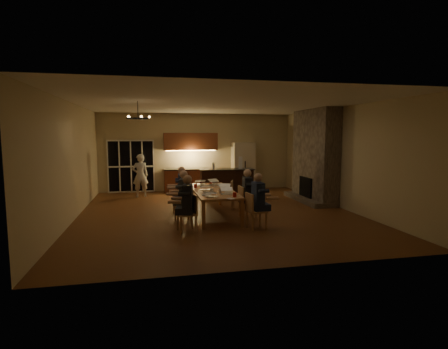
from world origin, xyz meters
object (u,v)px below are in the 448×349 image
(plate_far, at_px, (220,186))
(chandelier, at_px, (138,118))
(mug_front, at_px, (212,191))
(redcup_mid, at_px, (195,186))
(dining_table, at_px, (213,203))
(can_right, at_px, (224,186))
(bar_island, at_px, (227,183))
(laptop_f, at_px, (215,181))
(mug_back, at_px, (196,185))
(chair_right_far, at_px, (238,195))
(laptop_a, at_px, (211,192))
(person_left_mid, at_px, (184,196))
(bar_blender, at_px, (241,163))
(refrigerator, at_px, (243,166))
(chair_left_near, at_px, (187,213))
(person_left_near, at_px, (188,204))
(laptop_c, at_px, (205,186))
(laptop_e, at_px, (200,181))
(redcup_near, at_px, (235,195))
(person_left_far, at_px, (182,189))
(redcup_far, at_px, (211,181))
(plate_near, at_px, (229,192))
(plate_left, at_px, (206,195))
(bar_bottle, at_px, (213,166))
(chair_left_mid, at_px, (183,205))
(chair_right_mid, at_px, (248,202))
(laptop_b, at_px, (227,190))
(can_cola, at_px, (201,182))
(can_silver, at_px, (220,191))
(person_right_mid, at_px, (247,194))
(mug_mid, at_px, (213,185))
(chair_left_far, at_px, (180,198))
(standing_person, at_px, (140,176))

(plate_far, bearing_deg, chandelier, -158.16)
(mug_front, distance_m, redcup_mid, 0.96)
(dining_table, distance_m, can_right, 0.62)
(bar_island, xyz_separation_m, laptop_f, (-0.74, -1.68, 0.32))
(laptop_f, height_order, mug_back, laptop_f)
(bar_island, xyz_separation_m, chandelier, (-3.03, -2.94, 2.21))
(chair_right_far, relative_size, laptop_a, 2.78)
(person_left_mid, relative_size, bar_blender, 3.11)
(refrigerator, xyz_separation_m, mug_back, (-2.47, -3.68, -0.20))
(chair_left_near, relative_size, person_left_near, 0.64)
(person_left_mid, xyz_separation_m, redcup_mid, (0.43, 0.96, 0.12))
(bar_island, distance_m, laptop_c, 2.96)
(laptop_e, bearing_deg, redcup_near, 105.04)
(person_left_far, height_order, can_right, person_left_far)
(chair_right_far, relative_size, laptop_e, 2.78)
(chandelier, distance_m, redcup_far, 3.36)
(laptop_a, bearing_deg, plate_near, -113.39)
(plate_left, bearing_deg, bar_bottle, 76.95)
(chair_left_mid, bearing_deg, person_left_far, 168.86)
(chair_right_mid, height_order, can_right, chair_right_mid)
(redcup_near, relative_size, can_right, 1.00)
(chair_right_far, distance_m, laptop_b, 1.68)
(can_right, bearing_deg, can_cola, 114.66)
(chair_left_near, relative_size, person_left_far, 0.64)
(laptop_c, relative_size, bar_blender, 0.72)
(bar_island, bearing_deg, chair_right_mid, -89.79)
(bar_blender, bearing_deg, person_left_near, -106.08)
(can_silver, bearing_deg, bar_blender, 66.73)
(laptop_e, bearing_deg, laptop_f, 163.27)
(plate_left, bearing_deg, laptop_c, 83.56)
(chandelier, distance_m, laptop_b, 3.01)
(mug_front, distance_m, plate_near, 0.47)
(chair_left_mid, bearing_deg, chair_left_near, -7.97)
(person_right_mid, bearing_deg, mug_mid, 38.10)
(laptop_f, height_order, can_cola, laptop_f)
(dining_table, bearing_deg, can_silver, -81.64)
(dining_table, bearing_deg, can_right, 34.81)
(bar_island, distance_m, chair_left_far, 2.83)
(chair_left_far, xyz_separation_m, redcup_near, (1.25, -1.88, 0.37))
(chair_right_far, height_order, bar_bottle, bar_bottle)
(dining_table, height_order, person_right_mid, person_right_mid)
(laptop_b, bearing_deg, mug_mid, 100.78)
(person_left_near, distance_m, can_cola, 3.10)
(chair_right_far, relative_size, laptop_c, 2.78)
(laptop_b, relative_size, laptop_f, 1.00)
(chair_left_far, height_order, standing_person, standing_person)
(redcup_mid, distance_m, plate_far, 0.86)
(bar_island, distance_m, plate_left, 3.80)
(mug_mid, height_order, plate_left, mug_mid)
(chair_left_far, distance_m, plate_left, 1.61)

